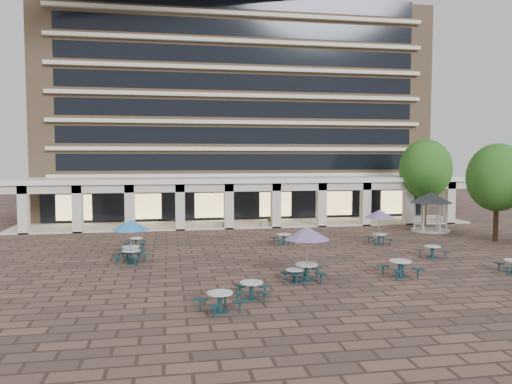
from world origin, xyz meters
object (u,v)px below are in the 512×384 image
at_px(planter_right, 269,222).
at_px(picnic_table_0, 220,300).
at_px(picnic_table_2, 400,267).
at_px(gazebo, 431,202).
at_px(planter_left, 227,222).
at_px(picnic_table_1, 252,289).

bearing_deg(planter_right, picnic_table_0, -106.15).
height_order(picnic_table_0, picnic_table_2, picnic_table_2).
height_order(picnic_table_2, gazebo, gazebo).
height_order(picnic_table_2, planter_right, planter_right).
distance_m(picnic_table_0, planter_left, 24.09).
height_order(gazebo, planter_right, gazebo).
height_order(picnic_table_1, gazebo, gazebo).
xyz_separation_m(gazebo, planter_left, (-16.85, 4.91, -2.00)).
distance_m(picnic_table_0, planter_right, 24.88).
distance_m(planter_left, planter_right, 3.89).
xyz_separation_m(picnic_table_0, planter_left, (3.04, 23.90, 0.02)).
height_order(picnic_table_0, gazebo, gazebo).
bearing_deg(picnic_table_2, planter_left, 99.96).
bearing_deg(picnic_table_1, gazebo, 56.19).
height_order(picnic_table_1, planter_left, planter_left).
xyz_separation_m(gazebo, planter_right, (-12.97, 4.91, -2.09)).
distance_m(picnic_table_0, gazebo, 27.57).
bearing_deg(planter_right, picnic_table_2, -81.30).
bearing_deg(picnic_table_1, planter_right, 89.12).
bearing_deg(planter_left, picnic_table_0, -97.24).
relative_size(picnic_table_0, picnic_table_2, 1.02).
xyz_separation_m(picnic_table_0, picnic_table_2, (9.93, 4.26, 0.04)).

